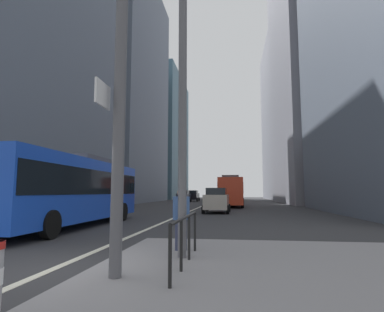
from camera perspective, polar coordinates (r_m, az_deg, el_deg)
name	(u,v)px	position (r m, az deg, el deg)	size (l,w,h in m)	color
ground_plane	(188,212)	(26.43, -0.66, -10.03)	(160.00, 160.00, 0.00)	#303033
median_island	(353,298)	(5.59, 26.97, -21.79)	(9.00, 10.00, 0.15)	gray
lane_centre_line	(201,206)	(36.34, 1.65, -9.07)	(0.20, 80.00, 0.01)	beige
office_tower_left_mid	(119,89)	(58.16, -12.94, 11.64)	(12.40, 24.13, 39.19)	slate
office_tower_left_far	(157,138)	(82.63, -6.35, 3.31)	(12.97, 24.54, 31.39)	slate
office_tower_right_mid	(318,50)	(55.39, 21.77, 17.29)	(12.49, 22.29, 47.11)	gray
office_tower_right_far	(290,120)	(78.28, 17.26, 6.14)	(11.18, 24.77, 36.78)	gray
city_bus_blue_oncoming	(72,187)	(15.93, -20.77, -5.31)	(2.74, 11.35, 3.40)	blue
city_bus_red_receding	(231,190)	(36.96, 6.97, -6.14)	(2.76, 11.62, 3.40)	red
city_bus_red_distant	(227,191)	(56.43, 6.29, -6.27)	(2.95, 11.82, 3.40)	red
car_oncoming_mid	(193,196)	(57.72, 0.21, -7.16)	(2.07, 4.38, 1.94)	black
car_receding_near	(217,200)	(25.31, 4.48, -7.93)	(2.10, 4.11, 1.94)	#B2A899
car_receding_far	(238,195)	(65.60, 8.24, -7.02)	(2.13, 4.44, 1.94)	gold
car_oncoming_far	(184,196)	(52.63, -1.45, -7.22)	(2.17, 4.13, 1.94)	#232838
traffic_signal_gantry	(4,62)	(7.44, -30.71, 14.39)	(7.00, 0.65, 6.00)	#515156
street_lamp_post	(183,41)	(8.22, -1.67, 19.99)	(5.50, 0.32, 8.00)	#56565B
pedestrian_railing	(185,230)	(6.63, -1.19, -13.22)	(0.06, 3.17, 0.98)	black
pedestrian_waiting	(181,216)	(8.25, -1.97, -10.73)	(0.45, 0.38, 1.56)	#2D334C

